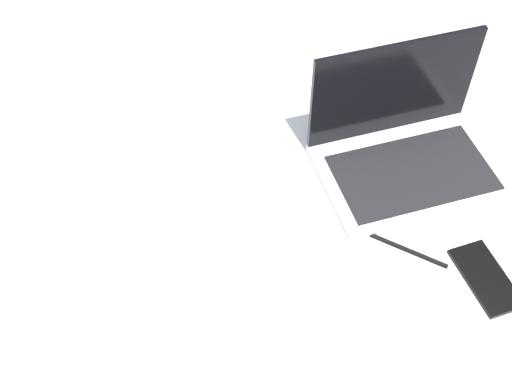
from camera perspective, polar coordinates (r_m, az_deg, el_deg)
bed_mattress at (r=140.31cm, az=-6.53°, el=0.21°), size 180.00×140.00×18.00cm
laptop at (r=131.85cm, az=12.34°, el=3.66°), size 40.13×36.72×23.00cm
cell_phone at (r=122.11cm, az=18.71°, el=-6.85°), size 13.39×15.43×0.80cm
charger_cable at (r=122.01cm, az=12.06°, el=-4.57°), size 16.61×4.85×0.60cm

